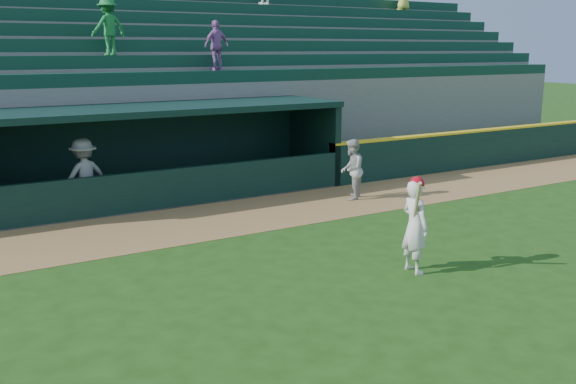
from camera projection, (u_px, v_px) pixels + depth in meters
name	position (u px, v px, depth m)	size (l,w,h in m)	color
ground	(337.00, 284.00, 10.90)	(120.00, 120.00, 0.00)	#1C4110
warning_track	(215.00, 220.00, 14.98)	(40.00, 3.00, 0.01)	olive
field_wall_right	(513.00, 145.00, 22.44)	(15.50, 0.30, 1.20)	black
wall_stripe_right	(515.00, 127.00, 22.30)	(15.50, 0.32, 0.06)	yellow
dugout_player_front	(352.00, 170.00, 16.85)	(0.78, 0.61, 1.61)	#A5A5A0
dugout_player_inside	(84.00, 176.00, 15.43)	(1.18, 0.68, 1.82)	gray
dugout	(165.00, 145.00, 17.28)	(9.40, 2.80, 2.46)	slate
stands	(113.00, 96.00, 20.85)	(34.50, 6.25, 7.61)	slate
batter_at_plate	(415.00, 224.00, 11.32)	(0.56, 0.76, 1.76)	silver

